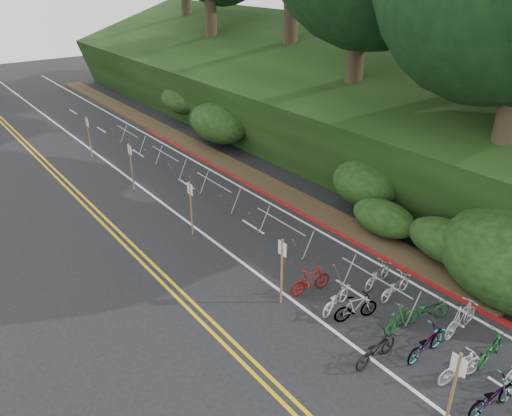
% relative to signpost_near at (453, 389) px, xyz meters
% --- Properties ---
extents(ground, '(120.00, 120.00, 0.00)m').
position_rel_signpost_near_xyz_m(ground, '(-0.45, 1.55, -1.47)').
color(ground, black).
rests_on(ground, ground).
extents(road_markings, '(7.47, 80.00, 0.01)m').
position_rel_signpost_near_xyz_m(road_markings, '(0.18, 11.65, -1.46)').
color(road_markings, gold).
rests_on(road_markings, ground).
extents(red_curb, '(0.25, 28.00, 0.10)m').
position_rel_signpost_near_xyz_m(red_curb, '(5.25, 13.55, -1.42)').
color(red_curb, maroon).
rests_on(red_curb, ground).
extents(embankment, '(14.30, 48.14, 9.11)m').
position_rel_signpost_near_xyz_m(embankment, '(12.51, 20.59, 1.10)').
color(embankment, black).
rests_on(embankment, ground).
extents(bike_racks_rest, '(1.14, 23.00, 1.17)m').
position_rel_signpost_near_xyz_m(bike_racks_rest, '(2.55, 14.55, -0.61)').
color(bike_racks_rest, gray).
rests_on(bike_racks_rest, ground).
extents(signpost_near, '(0.08, 0.40, 2.57)m').
position_rel_signpost_near_xyz_m(signpost_near, '(0.00, 0.00, 0.00)').
color(signpost_near, brown).
rests_on(signpost_near, ground).
extents(signposts_rest, '(0.08, 18.40, 2.50)m').
position_rel_signpost_near_xyz_m(signposts_rest, '(0.15, 15.55, -0.04)').
color(signposts_rest, brown).
rests_on(signposts_rest, ground).
extents(bike_front, '(0.67, 1.75, 0.91)m').
position_rel_signpost_near_xyz_m(bike_front, '(0.55, 2.71, -1.01)').
color(bike_front, black).
rests_on(bike_front, ground).
extents(bike_valet, '(3.15, 9.66, 1.09)m').
position_rel_signpost_near_xyz_m(bike_valet, '(2.54, 2.11, -0.99)').
color(bike_valet, slate).
rests_on(bike_valet, ground).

